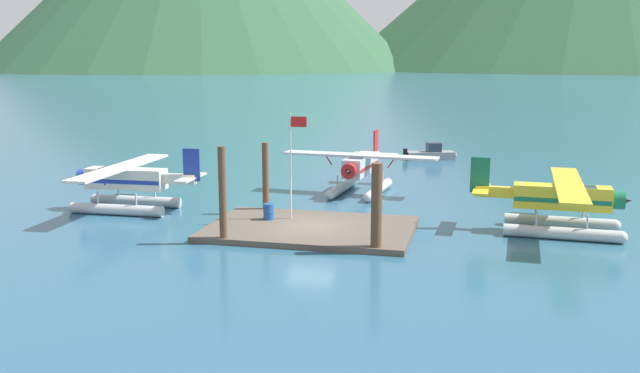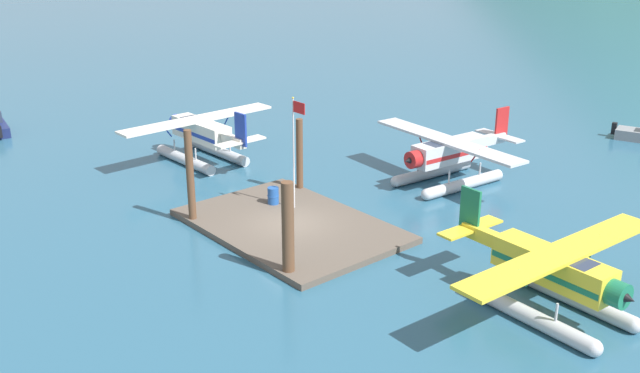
% 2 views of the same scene
% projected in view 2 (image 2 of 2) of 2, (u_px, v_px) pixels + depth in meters
% --- Properties ---
extents(ground_plane, '(1200.00, 1200.00, 0.00)m').
position_uv_depth(ground_plane, '(291.00, 228.00, 35.53)').
color(ground_plane, '#285670').
extents(dock_platform, '(10.68, 7.24, 0.30)m').
position_uv_depth(dock_platform, '(290.00, 226.00, 35.48)').
color(dock_platform, brown).
rests_on(dock_platform, ground).
extents(piling_near_left, '(0.37, 0.37, 4.82)m').
position_uv_depth(piling_near_left, '(190.00, 178.00, 35.24)').
color(piling_near_left, brown).
rests_on(piling_near_left, ground).
extents(piling_near_right, '(0.52, 0.52, 4.25)m').
position_uv_depth(piling_near_right, '(288.00, 231.00, 30.02)').
color(piling_near_right, brown).
rests_on(piling_near_right, ground).
extents(piling_far_left, '(0.37, 0.37, 4.19)m').
position_uv_depth(piling_far_left, '(300.00, 156.00, 39.44)').
color(piling_far_left, brown).
rests_on(piling_far_left, ground).
extents(flagpole, '(0.95, 0.10, 5.77)m').
position_uv_depth(flagpole, '(295.00, 140.00, 35.97)').
color(flagpole, silver).
rests_on(flagpole, dock_platform).
extents(fuel_drum, '(0.62, 0.62, 0.88)m').
position_uv_depth(fuel_drum, '(273.00, 196.00, 37.67)').
color(fuel_drum, '#1E4C99').
rests_on(fuel_drum, dock_platform).
extents(seaplane_yellow_stbd_fwd, '(7.98, 10.46, 3.84)m').
position_uv_depth(seaplane_yellow_stbd_fwd, '(552.00, 276.00, 27.42)').
color(seaplane_yellow_stbd_fwd, '#B7BABF').
rests_on(seaplane_yellow_stbd_fwd, ground).
extents(seaplane_cream_port_fwd, '(7.98, 10.44, 3.84)m').
position_uv_depth(seaplane_cream_port_fwd, '(201.00, 136.00, 44.93)').
color(seaplane_cream_port_fwd, '#B7BABF').
rests_on(seaplane_cream_port_fwd, ground).
extents(seaplane_silver_bow_centre, '(10.48, 7.96, 3.84)m').
position_uv_depth(seaplane_silver_bow_centre, '(449.00, 157.00, 41.00)').
color(seaplane_silver_bow_centre, '#B7BABF').
rests_on(seaplane_silver_bow_centre, ground).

